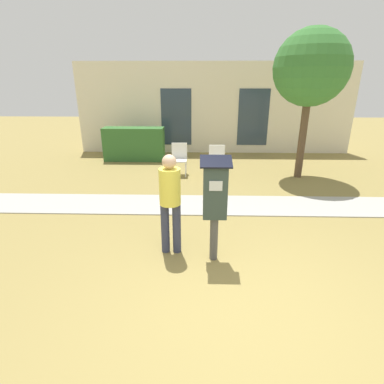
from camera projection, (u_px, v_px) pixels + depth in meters
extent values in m
plane|color=olive|center=(241.00, 305.00, 3.65)|extent=(40.00, 40.00, 0.00)
cube|color=#A3A099|center=(223.00, 205.00, 6.54)|extent=(12.00, 1.10, 0.02)
cube|color=beige|center=(215.00, 109.00, 10.91)|extent=(10.00, 0.24, 3.20)
cube|color=#2D3D4C|center=(176.00, 117.00, 10.93)|extent=(1.10, 0.02, 2.00)
cube|color=#2D3D4C|center=(253.00, 118.00, 10.85)|extent=(1.10, 0.02, 2.00)
cylinder|color=#4C4C4C|center=(214.00, 238.00, 4.48)|extent=(0.12, 0.12, 0.70)
cube|color=#2D3D38|center=(215.00, 191.00, 4.22)|extent=(0.34, 0.22, 0.80)
cube|color=silver|center=(216.00, 186.00, 4.06)|extent=(0.18, 0.01, 0.14)
cube|color=black|center=(216.00, 161.00, 4.06)|extent=(0.44, 0.31, 0.12)
cylinder|color=#333851|center=(165.00, 228.00, 4.65)|extent=(0.13, 0.13, 0.82)
cylinder|color=#333851|center=(177.00, 228.00, 4.65)|extent=(0.13, 0.13, 0.82)
cylinder|color=#EADB4C|center=(170.00, 187.00, 4.41)|extent=(0.32, 0.32, 0.55)
sphere|color=#D8AD8C|center=(169.00, 162.00, 4.28)|extent=(0.21, 0.21, 0.21)
cylinder|color=white|center=(172.00, 170.00, 8.40)|extent=(0.03, 0.03, 0.42)
cylinder|color=white|center=(185.00, 170.00, 8.39)|extent=(0.03, 0.03, 0.42)
cylinder|color=white|center=(173.00, 166.00, 8.75)|extent=(0.03, 0.03, 0.42)
cylinder|color=white|center=(186.00, 166.00, 8.74)|extent=(0.03, 0.03, 0.42)
cube|color=white|center=(179.00, 160.00, 8.49)|extent=(0.44, 0.44, 0.04)
cube|color=white|center=(179.00, 150.00, 8.59)|extent=(0.44, 0.04, 0.44)
cylinder|color=white|center=(210.00, 173.00, 8.11)|extent=(0.03, 0.03, 0.42)
cylinder|color=white|center=(224.00, 173.00, 8.10)|extent=(0.03, 0.03, 0.42)
cylinder|color=white|center=(210.00, 169.00, 8.46)|extent=(0.03, 0.03, 0.42)
cylinder|color=white|center=(223.00, 169.00, 8.45)|extent=(0.03, 0.03, 0.42)
cube|color=white|center=(217.00, 163.00, 8.20)|extent=(0.44, 0.44, 0.04)
cube|color=white|center=(217.00, 153.00, 8.30)|extent=(0.44, 0.04, 0.44)
cube|color=#33662D|center=(134.00, 144.00, 10.11)|extent=(2.01, 0.60, 1.10)
cylinder|color=brown|center=(302.00, 138.00, 8.12)|extent=(0.20, 0.20, 2.20)
sphere|color=#387533|center=(311.00, 68.00, 7.51)|extent=(1.90, 1.90, 1.90)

